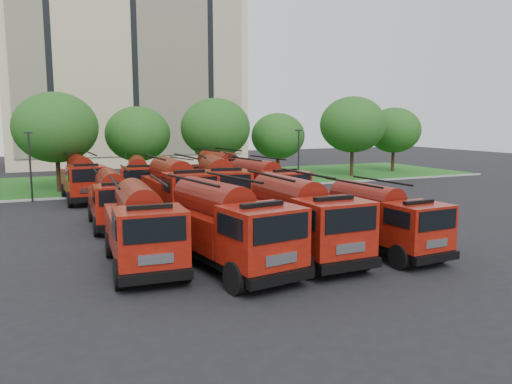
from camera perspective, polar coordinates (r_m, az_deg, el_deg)
ground at (r=24.89m, az=-0.73°, el=-5.59°), size 140.00×140.00×0.00m
lawn at (r=49.54m, az=-12.47°, el=1.19°), size 70.00×16.00×0.12m
curb at (r=41.68m, az=-10.31°, el=-0.02°), size 70.00×0.30×0.14m
apartment_building at (r=71.44m, az=-14.67°, el=13.21°), size 30.00×14.18×25.00m
tree_2 at (r=43.81m, az=-21.91°, el=6.85°), size 6.72×6.72×8.22m
tree_3 at (r=47.05m, az=-13.37°, el=6.45°), size 5.88×5.88×7.19m
tree_4 at (r=47.35m, az=-4.63°, el=7.31°), size 6.55×6.55×8.01m
tree_5 at (r=50.98m, az=2.52°, el=6.41°), size 5.46×5.46×6.68m
tree_6 at (r=53.70m, az=11.00°, el=7.57°), size 6.89×6.89×8.42m
tree_7 at (r=59.49m, az=15.49°, el=6.82°), size 6.05×6.05×7.39m
lamp_post_0 at (r=39.61m, az=-24.42°, el=3.07°), size 0.60×0.25×5.11m
lamp_post_1 at (r=45.00m, az=4.89°, el=4.30°), size 0.60×0.25×5.11m
fire_truck_0 at (r=20.79m, az=-12.92°, el=-3.85°), size 3.00×7.40×3.31m
fire_truck_1 at (r=19.90m, az=-3.35°, el=-3.97°), size 3.79×7.92×3.46m
fire_truck_2 at (r=21.64m, az=5.13°, el=-3.02°), size 2.89×7.61×3.44m
fire_truck_3 at (r=23.11m, az=14.07°, el=-3.02°), size 2.78×6.81×3.04m
fire_truck_4 at (r=29.25m, az=-16.05°, el=-0.74°), size 2.66×6.84×3.08m
fire_truck_5 at (r=30.72m, az=-9.05°, el=0.37°), size 3.09×7.96×3.58m
fire_truck_6 at (r=31.71m, az=-4.25°, el=0.71°), size 4.01×8.26×3.60m
fire_truck_7 at (r=32.93m, az=0.98°, el=0.77°), size 3.41×7.56×3.33m
fire_truck_8 at (r=39.02m, az=-19.21°, el=1.47°), size 2.92×7.39×3.32m
fire_truck_9 at (r=38.48m, az=-13.31°, el=1.50°), size 3.47×7.26×3.17m
fire_truck_10 at (r=38.67m, az=-8.86°, el=1.45°), size 3.53×6.67×2.89m
fire_truck_11 at (r=40.08m, az=-3.66°, el=2.18°), size 3.54×7.88×3.47m
firefighter_0 at (r=23.53m, az=15.27°, el=-6.70°), size 0.80×0.66×1.93m
firefighter_1 at (r=20.34m, az=4.93°, el=-8.78°), size 0.84×0.51×1.66m
firefighter_2 at (r=26.25m, az=14.52°, el=-5.13°), size 0.73×1.07×1.68m
firefighter_3 at (r=27.33m, az=12.14°, el=-4.52°), size 1.01×0.58×1.50m
firefighter_4 at (r=24.05m, az=-5.26°, el=-6.11°), size 0.94×0.75×1.67m
firefighter_5 at (r=31.90m, az=13.01°, el=-2.73°), size 1.52×1.29×1.53m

